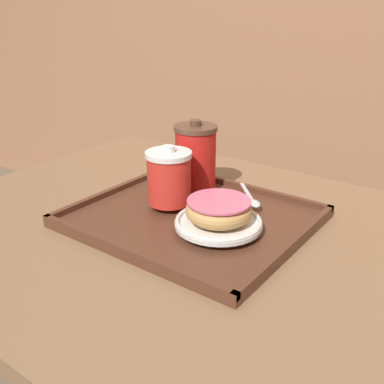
% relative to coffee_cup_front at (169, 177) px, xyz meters
% --- Properties ---
extents(cafe_table, '(1.01, 0.84, 0.71)m').
position_rel_coffee_cup_front_xyz_m(cafe_table, '(0.03, -0.03, -0.24)').
color(cafe_table, '#846042').
rests_on(cafe_table, ground_plane).
extents(serving_tray, '(0.44, 0.38, 0.02)m').
position_rel_coffee_cup_front_xyz_m(serving_tray, '(0.06, -0.01, -0.07)').
color(serving_tray, '#512D1E').
rests_on(serving_tray, cafe_table).
extents(coffee_cup_front, '(0.09, 0.09, 0.12)m').
position_rel_coffee_cup_front_xyz_m(coffee_cup_front, '(0.00, 0.00, 0.00)').
color(coffee_cup_front, red).
rests_on(coffee_cup_front, serving_tray).
extents(coffee_cup_rear, '(0.10, 0.10, 0.15)m').
position_rel_coffee_cup_front_xyz_m(coffee_cup_rear, '(-0.01, 0.11, 0.01)').
color(coffee_cup_rear, red).
rests_on(coffee_cup_rear, serving_tray).
extents(plate_with_chocolate_donut, '(0.16, 0.16, 0.01)m').
position_rel_coffee_cup_front_xyz_m(plate_with_chocolate_donut, '(0.14, -0.04, -0.05)').
color(plate_with_chocolate_donut, white).
rests_on(plate_with_chocolate_donut, serving_tray).
extents(donut_chocolate_glazed, '(0.12, 0.12, 0.04)m').
position_rel_coffee_cup_front_xyz_m(donut_chocolate_glazed, '(0.14, -0.04, -0.02)').
color(donut_chocolate_glazed, tan).
rests_on(donut_chocolate_glazed, plate_with_chocolate_donut).
extents(spoon, '(0.11, 0.11, 0.01)m').
position_rel_coffee_cup_front_xyz_m(spoon, '(0.14, 0.10, -0.05)').
color(spoon, silver).
rests_on(spoon, serving_tray).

